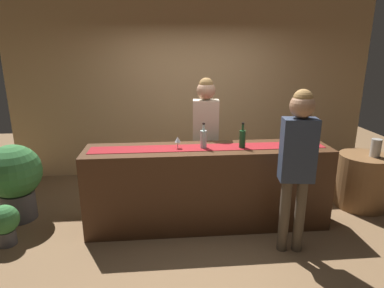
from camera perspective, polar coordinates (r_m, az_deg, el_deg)
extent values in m
plane|color=brown|center=(4.26, 2.67, -13.61)|extent=(10.00, 10.00, 0.00)
cube|color=tan|center=(5.63, 0.18, 9.39)|extent=(6.00, 0.12, 2.90)
cube|color=#472B19|center=(4.04, 2.76, -7.44)|extent=(2.90, 0.60, 1.00)
cube|color=maroon|center=(3.86, 2.86, -0.60)|extent=(2.75, 0.28, 0.01)
cylinder|color=#194723|center=(3.87, 8.73, 0.81)|extent=(0.07, 0.07, 0.21)
cylinder|color=#194723|center=(3.83, 8.82, 2.87)|extent=(0.03, 0.03, 0.08)
cylinder|color=black|center=(3.82, 8.85, 3.55)|extent=(0.03, 0.03, 0.02)
cylinder|color=#B2C6C1|center=(3.82, 2.00, 0.80)|extent=(0.07, 0.07, 0.21)
cylinder|color=#B2C6C1|center=(3.78, 2.02, 2.88)|extent=(0.03, 0.03, 0.08)
cylinder|color=black|center=(3.77, 2.03, 3.57)|extent=(0.03, 0.03, 0.02)
cylinder|color=silver|center=(3.83, -2.49, -0.78)|extent=(0.06, 0.06, 0.00)
cylinder|color=silver|center=(3.81, -2.50, -0.21)|extent=(0.01, 0.01, 0.08)
cone|color=silver|center=(3.79, -2.51, 0.80)|extent=(0.07, 0.07, 0.06)
cylinder|color=silver|center=(4.15, 16.99, -0.12)|extent=(0.06, 0.06, 0.00)
cylinder|color=silver|center=(4.14, 17.03, 0.40)|extent=(0.01, 0.01, 0.08)
cone|color=silver|center=(4.12, 17.11, 1.34)|extent=(0.07, 0.07, 0.06)
cylinder|color=silver|center=(4.25, 20.15, -0.05)|extent=(0.06, 0.06, 0.00)
cylinder|color=silver|center=(4.24, 20.20, 0.46)|extent=(0.01, 0.01, 0.08)
cone|color=silver|center=(4.22, 20.29, 1.37)|extent=(0.07, 0.07, 0.06)
cylinder|color=#26262B|center=(4.61, 3.28, -5.54)|extent=(0.11, 0.11, 0.82)
cylinder|color=#26262B|center=(4.61, 1.28, -5.55)|extent=(0.11, 0.11, 0.82)
cube|color=beige|center=(4.39, 2.39, 3.44)|extent=(0.36, 0.23, 0.65)
sphere|color=tan|center=(4.31, 2.46, 9.27)|extent=(0.25, 0.25, 0.25)
sphere|color=olive|center=(4.30, 2.47, 10.17)|extent=(0.19, 0.19, 0.19)
cylinder|color=brown|center=(3.71, 15.73, -11.87)|extent=(0.11, 0.11, 0.82)
cylinder|color=brown|center=(3.75, 18.17, -11.78)|extent=(0.11, 0.11, 0.82)
cube|color=#2D384C|center=(3.46, 17.94, -1.01)|extent=(0.37, 0.25, 0.65)
sphere|color=#9E7051|center=(3.36, 18.60, 6.28)|extent=(0.25, 0.25, 0.25)
sphere|color=olive|center=(3.35, 18.71, 7.42)|extent=(0.19, 0.19, 0.19)
cylinder|color=brown|center=(5.12, 27.45, -5.69)|extent=(0.68, 0.68, 0.74)
cylinder|color=#A8A399|center=(4.97, 29.28, -0.60)|extent=(0.13, 0.13, 0.24)
cylinder|color=#4C4C51|center=(4.83, -27.83, -9.42)|extent=(0.42, 0.42, 0.36)
sphere|color=#387A3D|center=(4.67, -28.58, -4.20)|extent=(0.68, 0.68, 0.68)
cylinder|color=#4C4C51|center=(4.35, -29.44, -13.93)|extent=(0.20, 0.20, 0.17)
sphere|color=#387A3D|center=(4.25, -29.87, -11.29)|extent=(0.32, 0.32, 0.32)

